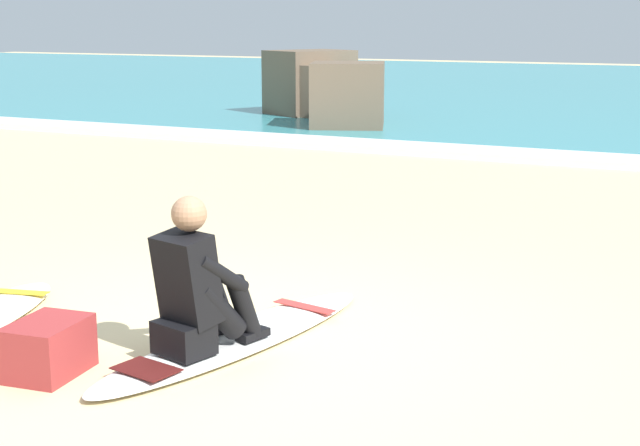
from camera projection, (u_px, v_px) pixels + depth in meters
ground_plane at (242, 341)px, 5.99m from camera, size 80.00×80.00×0.00m
breaking_foam at (544, 157)px, 13.60m from camera, size 80.00×0.90×0.11m
surfboard_main at (238, 338)px, 5.94m from camera, size 0.98×2.52×0.08m
surfer_seated at (198, 291)px, 5.56m from camera, size 0.50×0.76×0.95m
rock_outcrop_distant at (327, 91)px, 18.24m from camera, size 3.43×3.67×1.39m
beach_bag at (48, 348)px, 5.40m from camera, size 0.42×0.52×0.32m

